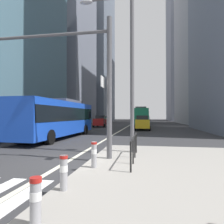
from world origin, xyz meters
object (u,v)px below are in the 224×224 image
at_px(street_lamp_post, 132,49).
at_px(bollard_left, 64,171).
at_px(city_bus_red_distant, 143,116).
at_px(bollard_front, 36,199).
at_px(car_oncoming_far, 103,120).
at_px(bollard_right, 94,153).
at_px(traffic_signal_gantry, 64,67).
at_px(sedan_white_oncoming, 1,128).
at_px(car_oncoming_mid, 101,121).
at_px(car_receding_near, 147,118).
at_px(city_bus_blue_oncoming, 58,117).
at_px(car_receding_far, 142,123).
at_px(city_bus_red_receding, 141,116).

xyz_separation_m(street_lamp_post, bollard_left, (-1.27, -5.44, -4.66)).
xyz_separation_m(city_bus_red_distant, bollard_front, (-0.90, -53.83, -1.24)).
height_order(car_oncoming_far, bollard_right, car_oncoming_far).
relative_size(city_bus_red_distant, traffic_signal_gantry, 1.74).
distance_m(sedan_white_oncoming, bollard_right, 11.41).
distance_m(bollard_left, bollard_right, 2.18).
bearing_deg(car_oncoming_mid, car_receding_near, 77.38).
bearing_deg(street_lamp_post, sedan_white_oncoming, 160.89).
distance_m(car_receding_near, bollard_front, 64.50).
bearing_deg(car_receding_near, street_lamp_post, -90.82).
distance_m(sedan_white_oncoming, city_bus_red_distant, 44.44).
bearing_deg(city_bus_blue_oncoming, street_lamp_post, -42.18).
relative_size(car_receding_far, traffic_signal_gantry, 0.76).
bearing_deg(street_lamp_post, city_bus_red_receding, 90.56).
xyz_separation_m(car_receding_near, car_receding_far, (-0.74, -40.35, 0.00)).
distance_m(city_bus_red_distant, car_receding_near, 10.73).
distance_m(car_oncoming_mid, bollard_front, 30.55).
bearing_deg(street_lamp_post, bollard_right, -108.54).
bearing_deg(bollard_front, city_bus_red_distant, 89.04).
bearing_deg(bollard_right, city_bus_red_distant, 88.96).
height_order(sedan_white_oncoming, street_lamp_post, street_lamp_post).
height_order(city_bus_red_distant, bollard_front, city_bus_red_distant).
height_order(car_receding_far, car_oncoming_far, same).
distance_m(car_receding_far, street_lamp_post, 17.66).
xyz_separation_m(car_oncoming_far, traffic_signal_gantry, (5.39, -32.17, 3.12)).
bearing_deg(sedan_white_oncoming, bollard_left, -45.04).
height_order(city_bus_blue_oncoming, car_oncoming_mid, city_bus_blue_oncoming).
relative_size(city_bus_blue_oncoming, city_bus_red_receding, 1.03).
bearing_deg(city_bus_red_distant, car_oncoming_mid, -105.73).
xyz_separation_m(traffic_signal_gantry, bollard_front, (1.79, -5.27, -3.52)).
relative_size(sedan_white_oncoming, city_bus_red_receding, 0.40).
relative_size(city_bus_blue_oncoming, car_oncoming_mid, 2.74).
relative_size(car_oncoming_far, street_lamp_post, 0.54).
height_order(car_receding_far, street_lamp_post, street_lamp_post).
height_order(car_receding_near, street_lamp_post, street_lamp_post).
height_order(car_oncoming_mid, car_receding_near, same).
bearing_deg(bollard_right, sedan_white_oncoming, 143.33).
height_order(car_oncoming_far, street_lamp_post, street_lamp_post).
bearing_deg(bollard_right, car_receding_near, 88.19).
distance_m(car_receding_near, street_lamp_post, 57.64).
distance_m(city_bus_red_receding, traffic_signal_gantry, 28.57).
distance_m(car_receding_far, bollard_right, 20.42).
bearing_deg(street_lamp_post, car_oncoming_far, 105.19).
distance_m(sedan_white_oncoming, street_lamp_post, 11.66).
xyz_separation_m(car_oncoming_mid, traffic_signal_gantry, (4.03, -24.72, 3.12)).
relative_size(sedan_white_oncoming, bollard_left, 5.16).
distance_m(car_receding_far, bollard_front, 24.15).
bearing_deg(bollard_front, street_lamp_post, 81.20).
bearing_deg(traffic_signal_gantry, car_receding_near, 86.43).
distance_m(city_bus_red_distant, car_oncoming_far, 18.29).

